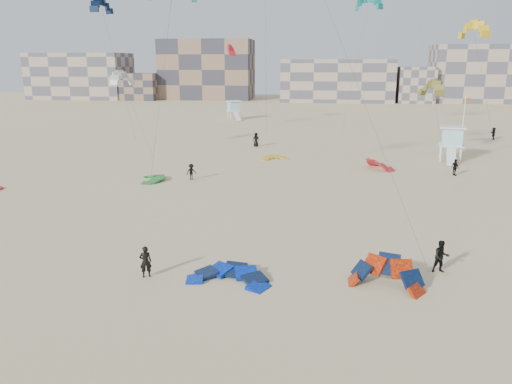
# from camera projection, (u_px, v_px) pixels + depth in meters

# --- Properties ---
(ground) EXTENTS (320.00, 320.00, 0.00)m
(ground) POSITION_uv_depth(u_px,v_px,m) (168.00, 291.00, 24.72)
(ground) COLOR beige
(ground) RESTS_ON ground
(kite_ground_blue) EXTENTS (4.55, 4.74, 1.75)m
(kite_ground_blue) POSITION_uv_depth(u_px,v_px,m) (229.00, 280.00, 25.93)
(kite_ground_blue) COLOR #0241C8
(kite_ground_blue) RESTS_ON ground
(kite_ground_orange) EXTENTS (4.67, 4.66, 3.78)m
(kite_ground_orange) POSITION_uv_depth(u_px,v_px,m) (385.00, 287.00, 25.22)
(kite_ground_orange) COLOR #FD3D0B
(kite_ground_orange) RESTS_ON ground
(kite_ground_green) EXTENTS (4.52, 4.37, 1.33)m
(kite_ground_green) POSITION_uv_depth(u_px,v_px,m) (152.00, 180.00, 48.18)
(kite_ground_green) COLOR #1C7D28
(kite_ground_green) RESTS_ON ground
(kite_ground_red_far) EXTENTS (5.06, 4.97, 3.36)m
(kite_ground_red_far) POSITION_uv_depth(u_px,v_px,m) (379.00, 169.00, 53.42)
(kite_ground_red_far) COLOR red
(kite_ground_red_far) RESTS_ON ground
(kite_ground_yellow) EXTENTS (4.02, 4.11, 0.99)m
(kite_ground_yellow) POSITION_uv_depth(u_px,v_px,m) (275.00, 159.00, 58.75)
(kite_ground_yellow) COLOR yellow
(kite_ground_yellow) RESTS_ON ground
(kitesurfer_main) EXTENTS (0.74, 0.63, 1.72)m
(kitesurfer_main) POSITION_uv_depth(u_px,v_px,m) (146.00, 262.00, 26.17)
(kitesurfer_main) COLOR black
(kitesurfer_main) RESTS_ON ground
(kitesurfer_b) EXTENTS (0.97, 0.81, 1.80)m
(kitesurfer_b) POSITION_uv_depth(u_px,v_px,m) (441.00, 257.00, 26.72)
(kitesurfer_b) COLOR black
(kitesurfer_b) RESTS_ON ground
(kitesurfer_c) EXTENTS (1.15, 1.06, 1.56)m
(kitesurfer_c) POSITION_uv_depth(u_px,v_px,m) (191.00, 172.00, 48.20)
(kitesurfer_c) COLOR black
(kitesurfer_c) RESTS_ON ground
(kitesurfer_d) EXTENTS (0.82, 1.06, 1.68)m
(kitesurfer_d) POSITION_uv_depth(u_px,v_px,m) (455.00, 167.00, 49.99)
(kitesurfer_d) COLOR black
(kitesurfer_d) RESTS_ON ground
(kitesurfer_e) EXTENTS (1.06, 0.86, 1.89)m
(kitesurfer_e) POSITION_uv_depth(u_px,v_px,m) (256.00, 140.00, 67.39)
(kitesurfer_e) COLOR black
(kitesurfer_e) RESTS_ON ground
(kitesurfer_f) EXTENTS (0.60, 1.68, 1.79)m
(kitesurfer_f) POSITION_uv_depth(u_px,v_px,m) (493.00, 133.00, 73.67)
(kitesurfer_f) COLOR black
(kitesurfer_f) RESTS_ON ground
(kite_fly_grey) EXTENTS (8.86, 10.74, 9.40)m
(kite_fly_grey) POSITION_uv_depth(u_px,v_px,m) (122.00, 80.00, 60.73)
(kite_fly_grey) COLOR white
(kite_fly_grey) RESTS_ON ground
(kite_fly_olive) EXTENTS (4.81, 13.54, 8.38)m
(kite_fly_olive) POSITION_uv_depth(u_px,v_px,m) (432.00, 89.00, 57.91)
(kite_fly_olive) COLOR olive
(kite_fly_olive) RESTS_ON ground
(kite_fly_yellow) EXTENTS (7.67, 5.81, 15.35)m
(kite_fly_yellow) POSITION_uv_depth(u_px,v_px,m) (474.00, 31.00, 66.44)
(kite_fly_yellow) COLOR yellow
(kite_fly_yellow) RESTS_ON ground
(kite_fly_navy) EXTENTS (7.04, 5.21, 18.38)m
(kite_fly_navy) POSITION_uv_depth(u_px,v_px,m) (101.00, 7.00, 65.69)
(kite_fly_navy) COLOR #0C2141
(kite_fly_navy) RESTS_ON ground
(kite_fly_teal_b) EXTENTS (5.82, 7.42, 19.75)m
(kite_fly_teal_b) POSITION_uv_depth(u_px,v_px,m) (368.00, 4.00, 74.88)
(kite_fly_teal_b) COLOR teal
(kite_fly_teal_b) RESTS_ON ground
(kite_fly_red) EXTENTS (9.44, 9.60, 13.47)m
(kite_fly_red) POSITION_uv_depth(u_px,v_px,m) (231.00, 51.00, 85.89)
(kite_fly_red) COLOR red
(kite_fly_red) RESTS_ON ground
(lifeguard_tower_near) EXTENTS (3.26, 5.67, 3.96)m
(lifeguard_tower_near) POSITION_uv_depth(u_px,v_px,m) (451.00, 144.00, 57.31)
(lifeguard_tower_near) COLOR white
(lifeguard_tower_near) RESTS_ON ground
(lifeguard_tower_far) EXTENTS (3.50, 5.52, 3.69)m
(lifeguard_tower_far) POSITION_uv_depth(u_px,v_px,m) (234.00, 110.00, 99.91)
(lifeguard_tower_far) COLOR white
(lifeguard_tower_far) RESTS_ON ground
(flagpole) EXTENTS (0.61, 0.09, 7.53)m
(flagpole) POSITION_uv_depth(u_px,v_px,m) (463.00, 128.00, 55.76)
(flagpole) COLOR white
(flagpole) RESTS_ON ground
(condo_west_a) EXTENTS (30.00, 15.00, 14.00)m
(condo_west_a) POSITION_uv_depth(u_px,v_px,m) (81.00, 76.00, 157.10)
(condo_west_a) COLOR tan
(condo_west_a) RESTS_ON ground
(condo_west_b) EXTENTS (28.00, 14.00, 18.00)m
(condo_west_b) POSITION_uv_depth(u_px,v_px,m) (207.00, 70.00, 154.98)
(condo_west_b) COLOR #866751
(condo_west_b) RESTS_ON ground
(condo_mid) EXTENTS (32.00, 16.00, 12.00)m
(condo_mid) POSITION_uv_depth(u_px,v_px,m) (337.00, 81.00, 146.45)
(condo_mid) COLOR tan
(condo_mid) RESTS_ON ground
(condo_east) EXTENTS (26.00, 14.00, 16.00)m
(condo_east) POSITION_uv_depth(u_px,v_px,m) (479.00, 74.00, 142.42)
(condo_east) COLOR tan
(condo_east) RESTS_ON ground
(condo_fill_left) EXTENTS (12.00, 10.00, 8.00)m
(condo_fill_left) POSITION_uv_depth(u_px,v_px,m) (140.00, 87.00, 153.21)
(condo_fill_left) COLOR #866751
(condo_fill_left) RESTS_ON ground
(condo_fill_right) EXTENTS (10.00, 10.00, 10.00)m
(condo_fill_right) POSITION_uv_depth(u_px,v_px,m) (415.00, 85.00, 141.79)
(condo_fill_right) COLOR tan
(condo_fill_right) RESTS_ON ground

